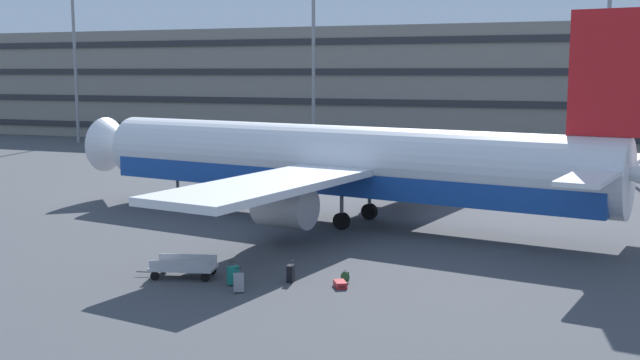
{
  "coord_description": "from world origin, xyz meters",
  "views": [
    {
      "loc": [
        15.97,
        -40.73,
        8.35
      ],
      "look_at": [
        2.52,
        -5.57,
        3.0
      ],
      "focal_mm": 43.15,
      "sensor_mm": 36.0,
      "label": 1
    }
  ],
  "objects": [
    {
      "name": "ground_plane",
      "position": [
        0.0,
        0.0,
        0.0
      ],
      "size": [
        600.0,
        600.0,
        0.0
      ],
      "primitive_type": "plane",
      "color": "#424449"
    },
    {
      "name": "terminal_structure",
      "position": [
        0.0,
        50.25,
        6.63
      ],
      "size": [
        170.57,
        20.69,
        13.26
      ],
      "color": "gray",
      "rests_on": "ground_plane"
    },
    {
      "name": "airliner",
      "position": [
        2.18,
        -1.12,
        3.3
      ],
      "size": [
        36.68,
        29.71,
        11.12
      ],
      "color": "silver",
      "rests_on": "ground_plane"
    },
    {
      "name": "light_mast_far_left",
      "position": [
        -42.91,
        33.42,
        12.78
      ],
      "size": [
        1.8,
        0.5,
        22.17
      ],
      "color": "gray",
      "rests_on": "ground_plane"
    },
    {
      "name": "light_mast_left",
      "position": [
        -13.12,
        33.42,
        12.66
      ],
      "size": [
        1.8,
        0.5,
        21.93
      ],
      "color": "gray",
      "rests_on": "ground_plane"
    },
    {
      "name": "light_mast_center_left",
      "position": [
        15.1,
        33.42,
        13.67
      ],
      "size": [
        1.8,
        0.5,
        23.9
      ],
      "color": "gray",
      "rests_on": "ground_plane"
    },
    {
      "name": "suitcase_red",
      "position": [
        2.3,
        -14.57,
        0.41
      ],
      "size": [
        0.4,
        0.49,
        0.94
      ],
      "color": "#147266",
      "rests_on": "ground_plane"
    },
    {
      "name": "suitcase_orange",
      "position": [
        6.33,
        -13.35,
        0.12
      ],
      "size": [
        0.73,
        0.82,
        0.25
      ],
      "color": "#B21E23",
      "rests_on": "ground_plane"
    },
    {
      "name": "suitcase_navy",
      "position": [
        2.98,
        -15.43,
        0.4
      ],
      "size": [
        0.44,
        0.36,
        0.95
      ],
      "color": "gray",
      "rests_on": "ground_plane"
    },
    {
      "name": "suitcase_scuffed",
      "position": [
        4.23,
        -13.34,
        0.37
      ],
      "size": [
        0.31,
        0.43,
        0.89
      ],
      "color": "black",
      "rests_on": "ground_plane"
    },
    {
      "name": "backpack_teal",
      "position": [
        6.28,
        -12.62,
        0.22
      ],
      "size": [
        0.39,
        0.27,
        0.5
      ],
      "color": "#264C26",
      "rests_on": "ground_plane"
    },
    {
      "name": "baggage_cart",
      "position": [
        -0.13,
        -14.25,
        0.43
      ],
      "size": [
        3.36,
        1.92,
        0.82
      ],
      "color": "#B7B7BC",
      "rests_on": "ground_plane"
    }
  ]
}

